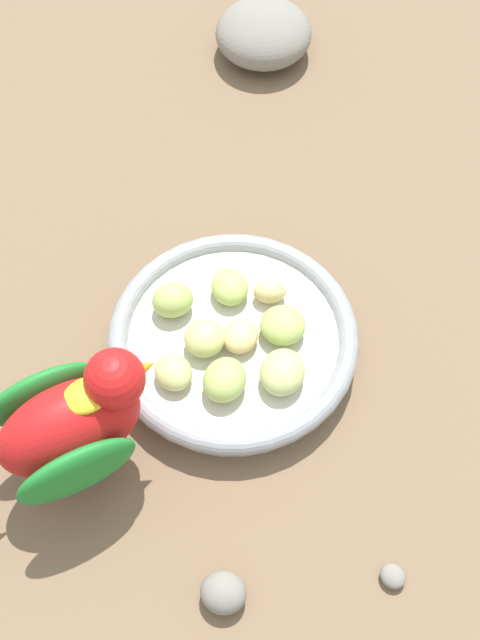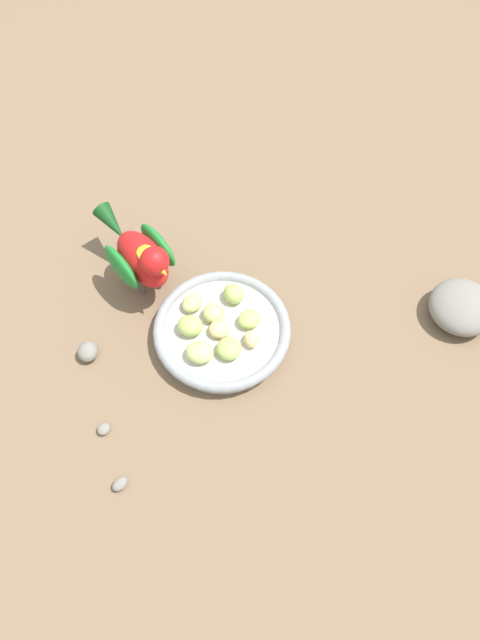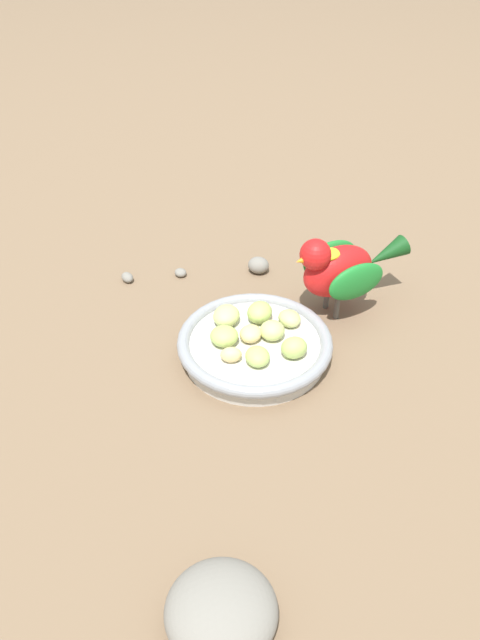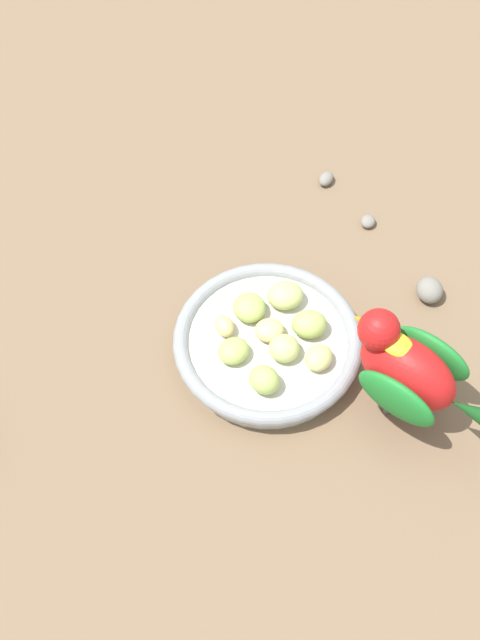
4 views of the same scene
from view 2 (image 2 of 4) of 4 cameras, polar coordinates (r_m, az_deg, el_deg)
The scene contains 16 objects.
ground_plane at distance 0.85m, azimuth -1.62°, elevation -0.30°, with size 4.00×4.00×0.00m, color #7A6047.
feeding_bowl at distance 0.83m, azimuth -1.70°, elevation -1.08°, with size 0.19×0.19×0.03m.
apple_piece_0 at distance 0.80m, azimuth -1.03°, elevation -2.70°, with size 0.03×0.03×0.02m, color #B2CC66.
apple_piece_1 at distance 0.82m, azimuth 0.88°, elevation 0.08°, with size 0.03×0.03×0.02m, color #B2CC66.
apple_piece_2 at distance 0.83m, azimuth -2.59°, elevation 0.94°, with size 0.03×0.03×0.02m, color #C6D17A.
apple_piece_3 at distance 0.81m, azimuth 1.05°, elevation -1.84°, with size 0.03×0.02×0.02m, color #E5C67F.
apple_piece_4 at distance 0.81m, azimuth -1.96°, elevation -0.92°, with size 0.03×0.03×0.02m, color #E5C67F.
apple_piece_5 at distance 0.80m, azimuth -3.84°, elevation -3.07°, with size 0.04×0.03×0.02m, color #C6D17A.
apple_piece_6 at distance 0.84m, azimuth -0.59°, elevation 2.51°, with size 0.03×0.03×0.03m, color #B2CC66.
apple_piece_7 at distance 0.81m, azimuth -4.75°, elevation -0.56°, with size 0.04×0.03×0.02m, color #B2CC66.
apple_piece_8 at distance 0.84m, azimuth -4.57°, elevation 1.59°, with size 0.03×0.03×0.02m, color #C6D17A.
parrot at distance 0.84m, azimuth -9.37°, elevation 6.01°, with size 0.17×0.10×0.12m.
rock_large at distance 0.90m, azimuth 20.30°, elevation 1.16°, with size 0.09×0.09×0.05m, color gray.
pebble_0 at distance 0.84m, azimuth -14.21°, elevation -3.00°, with size 0.03×0.03×0.02m, color gray.
pebble_1 at distance 0.77m, azimuth -11.31°, elevation -14.99°, with size 0.02×0.02×0.01m, color gray.
pebble_2 at distance 0.80m, azimuth -12.80°, elevation -10.03°, with size 0.02×0.02×0.01m, color gray.
Camera 2 is at (-0.42, 0.09, 0.74)m, focal length 33.78 mm.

